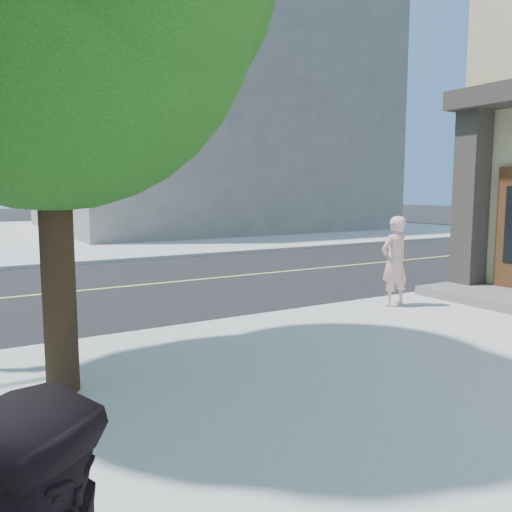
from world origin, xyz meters
TOP-DOWN VIEW (x-y plane):
  - sidewalk_ne at (13.50, 21.50)m, footprint 29.00×25.00m
  - filler_ne at (14.00, 22.00)m, footprint 18.00×16.00m
  - man_on_phone at (7.18, -0.76)m, footprint 0.64×0.43m

SIDE VIEW (x-z plane):
  - sidewalk_ne at x=13.50m, z-range 0.00..0.12m
  - man_on_phone at x=7.18m, z-range 0.12..1.85m
  - filler_ne at x=14.00m, z-range 0.12..14.12m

